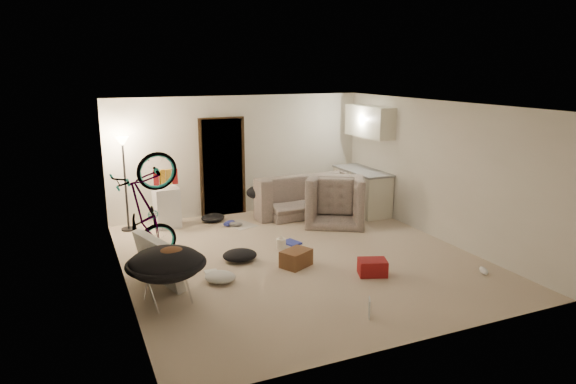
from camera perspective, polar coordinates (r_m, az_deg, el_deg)
name	(u,v)px	position (r m, az deg, el deg)	size (l,w,h in m)	color
floor	(298,258)	(8.58, 1.16, -7.30)	(5.50, 6.00, 0.02)	beige
ceiling	(299,104)	(8.03, 1.25, 9.74)	(5.50, 6.00, 0.02)	white
wall_back	(240,155)	(10.97, -5.40, 4.11)	(5.50, 0.02, 2.50)	white
wall_front	(415,240)	(5.72, 13.96, -5.19)	(5.50, 0.02, 2.50)	white
wall_left	(119,201)	(7.52, -18.27, -0.96)	(0.02, 6.00, 2.50)	white
wall_right	(437,170)	(9.68, 16.23, 2.34)	(0.02, 6.00, 2.50)	white
doorway	(222,167)	(10.86, -7.32, 2.73)	(0.85, 0.10, 2.04)	black
door_trim	(223,168)	(10.83, -7.27, 2.70)	(0.97, 0.04, 2.10)	#312011
floor_lamp	(124,163)	(10.12, -17.78, 3.04)	(0.28, 0.28, 1.81)	black
kitchen_counter	(362,192)	(11.24, 8.19, 0.05)	(0.60, 1.50, 0.88)	#ECE8CD
counter_top	(362,171)	(11.15, 8.26, 2.35)	(0.64, 1.54, 0.04)	gray
kitchen_uppers	(369,122)	(11.06, 9.03, 7.74)	(0.38, 1.40, 0.65)	#ECE8CD
sofa	(301,198)	(11.07, 1.41, -0.64)	(2.22, 0.87, 0.65)	#3B433B
armchair	(336,204)	(10.47, 5.32, -1.28)	(1.13, 0.99, 0.74)	#3B433B
bicycle	(148,234)	(8.49, -15.30, -4.51)	(0.64, 1.84, 0.97)	black
book_asset	(369,320)	(6.65, 9.04, -13.82)	(0.18, 0.25, 0.02)	maroon
mini_fridge	(167,207)	(10.32, -13.33, -1.68)	(0.46, 0.46, 0.79)	white
snack_box_0	(156,178)	(10.15, -14.45, 1.53)	(0.10, 0.07, 0.30)	maroon
snack_box_1	(162,177)	(10.17, -13.79, 1.59)	(0.10, 0.07, 0.30)	orange
snack_box_2	(169,177)	(10.19, -13.12, 1.65)	(0.10, 0.07, 0.30)	gold
snack_box_3	(175,176)	(10.21, -12.46, 1.71)	(0.10, 0.07, 0.30)	maroon
saucer_chair	(167,271)	(7.04, -13.35, -8.50)	(1.06, 1.06, 0.75)	silver
hoodie	(170,256)	(6.95, -12.99, -6.93)	(0.48, 0.40, 0.22)	brown
sofa_drape	(259,192)	(10.67, -3.22, -0.02)	(0.56, 0.46, 0.28)	black
tv_box	(158,260)	(7.69, -14.23, -7.36)	(0.13, 1.08, 0.71)	silver
drink_case_a	(296,258)	(8.16, 0.90, -7.37)	(0.46, 0.33, 0.26)	brown
drink_case_b	(372,267)	(7.94, 9.37, -8.26)	(0.42, 0.31, 0.24)	maroon
juicer	(281,243)	(8.96, -0.77, -5.64)	(0.17, 0.17, 0.24)	white
newspaper	(240,225)	(10.30, -5.33, -3.65)	(0.46, 0.61, 0.01)	beige
book_blue	(291,243)	(9.20, 0.37, -5.64)	(0.24, 0.33, 0.03)	#2D38A5
book_white	(212,273)	(8.00, -8.46, -8.89)	(0.20, 0.26, 0.02)	silver
shoe_0	(229,223)	(10.26, -6.54, -3.46)	(0.30, 0.12, 0.11)	#2D38A5
shoe_1	(236,224)	(10.19, -5.82, -3.57)	(0.27, 0.11, 0.10)	slate
shoe_4	(484,271)	(8.45, 20.92, -8.17)	(0.25, 0.10, 0.09)	white
clothes_lump_a	(240,255)	(8.44, -5.38, -7.01)	(0.56, 0.48, 0.18)	black
clothes_lump_b	(213,218)	(10.59, -8.35, -2.84)	(0.50, 0.43, 0.15)	black
clothes_lump_c	(220,277)	(7.69, -7.55, -9.33)	(0.47, 0.40, 0.15)	silver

